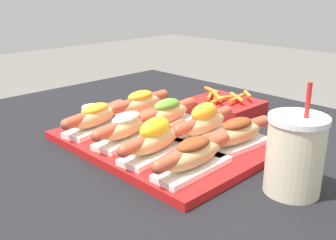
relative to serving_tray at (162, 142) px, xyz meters
The scene contains 12 objects.
serving_tray is the anchor object (origin of this frame).
hot_dog_0 0.17m from the serving_tray, 154.35° to the right, with size 0.10×0.21×0.06m.
hot_dog_1 0.09m from the serving_tray, 124.62° to the right, with size 0.09×0.21×0.07m.
hot_dog_2 0.10m from the serving_tray, 51.84° to the right, with size 0.08×0.21×0.08m.
hot_dog_3 0.18m from the serving_tray, 24.34° to the right, with size 0.07×0.21×0.07m.
hot_dog_4 0.18m from the serving_tray, 155.12° to the left, with size 0.07×0.21×0.07m.
hot_dog_5 0.09m from the serving_tray, 126.99° to the left, with size 0.07×0.21×0.07m.
hot_dog_6 0.11m from the serving_tray, 51.14° to the left, with size 0.07×0.21×0.08m.
hot_dog_7 0.17m from the serving_tray, 26.27° to the left, with size 0.07×0.21×0.07m.
sauce_bowl 0.29m from the serving_tray, behind, with size 0.06×0.06×0.03m.
drink_cup 0.32m from the serving_tray, ahead, with size 0.10×0.10×0.20m.
fries_basket 0.31m from the serving_tray, 100.29° to the left, with size 0.19×0.16×0.06m.
Camera 1 is at (0.57, -0.64, 1.09)m, focal length 42.00 mm.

